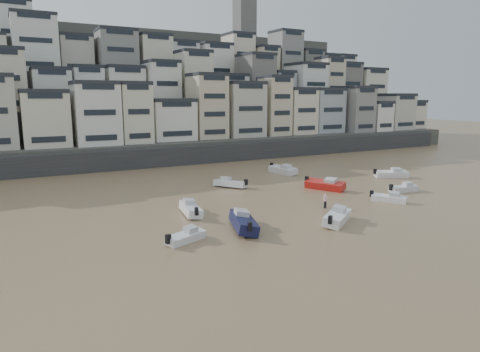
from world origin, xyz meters
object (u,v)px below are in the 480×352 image
boat_e (325,184)px  boat_g (391,173)px  boat_a (337,216)px  boat_h (230,182)px  person_pink (325,201)px  boat_b (389,197)px  boat_j (186,235)px  boat_c (243,221)px  boat_f (191,208)px  boat_i (283,169)px  boat_d (404,187)px

boat_e → boat_g: 15.31m
boat_a → boat_g: boat_a is taller
boat_e → boat_h: (-10.84, 7.76, -0.10)m
boat_a → person_pink: person_pink is taller
boat_b → boat_j: (-27.43, -1.87, -0.03)m
boat_g → boat_h: boat_g is taller
boat_a → boat_c: 9.85m
boat_g → boat_h: bearing=-166.4°
boat_b → boat_j: size_ratio=1.04×
boat_b → boat_c: boat_c is taller
boat_e → person_pink: person_pink is taller
boat_f → boat_g: bearing=-73.1°
boat_a → boat_f: bearing=104.3°
boat_i → boat_j: (-27.10, -24.59, -0.25)m
boat_f → boat_j: 9.15m
boat_e → boat_g: bearing=72.4°
boat_j → boat_h: bearing=32.0°
boat_g → person_pink: (-21.73, -9.88, 0.10)m
boat_c → boat_d: size_ratio=1.42×
boat_c → boat_e: bearing=-42.7°
boat_i → boat_f: bearing=-62.2°
boat_c → boat_e: boat_c is taller
boat_b → boat_c: 21.21m
boat_h → person_pink: size_ratio=3.05×
boat_h → boat_c: bearing=122.1°
boat_f → boat_i: size_ratio=0.90×
boat_f → boat_j: size_ratio=1.29×
boat_d → boat_f: (-29.82, 3.29, 0.14)m
boat_a → person_pink: size_ratio=3.35×
boat_b → boat_g: 17.13m
boat_c → boat_g: boat_c is taller
boat_d → person_pink: bearing=-164.9°
boat_i → boat_e: bearing=-15.7°
boat_g → boat_f: bearing=-146.2°
boat_j → person_pink: person_pink is taller
boat_c → boat_f: 7.96m
boat_d → boat_j: bearing=-162.8°
boat_c → boat_f: (-2.41, 7.59, -0.12)m
boat_e → boat_g: boat_e is taller
boat_a → boat_e: boat_e is taller
boat_b → boat_e: bearing=162.8°
boat_j → boat_e: bearing=3.0°
boat_g → boat_j: bearing=-135.8°
boat_c → boat_h: boat_c is taller
boat_b → boat_h: bearing=-173.6°
boat_c → boat_i: boat_c is taller
boat_e → boat_i: (2.00, 13.36, 0.02)m
boat_e → boat_f: size_ratio=1.09×
boat_d → boat_h: size_ratio=0.86×
boat_e → boat_g: size_ratio=1.07×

